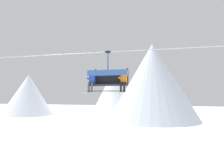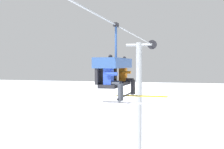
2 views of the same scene
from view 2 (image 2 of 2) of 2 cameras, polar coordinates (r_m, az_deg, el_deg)
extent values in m
cylinder|color=#9EA3A8|center=(17.48, 5.48, -6.82)|extent=(0.36, 0.36, 8.08)
cylinder|color=#9EA3A8|center=(17.32, 5.52, 6.01)|extent=(0.16, 1.60, 0.16)
cylinder|color=black|center=(17.20, 8.16, 6.03)|extent=(0.08, 0.56, 0.56)
cylinder|color=#9EA3A8|center=(8.54, 0.54, 10.19)|extent=(19.69, 0.05, 0.05)
cube|color=#232328|center=(8.62, 0.80, -1.99)|extent=(2.15, 0.48, 0.10)
cube|color=#232328|center=(8.68, -0.99, -0.14)|extent=(2.15, 0.08, 0.45)
cube|color=#335699|center=(8.62, 0.41, 2.33)|extent=(2.19, 0.68, 0.30)
cylinder|color=black|center=(8.58, 2.87, -4.23)|extent=(2.15, 0.04, 0.04)
cylinder|color=#335699|center=(8.63, 0.80, 6.54)|extent=(0.07, 0.07, 0.97)
cube|color=black|center=(8.69, 0.80, 10.05)|extent=(0.28, 0.12, 0.12)
cube|color=#2847B7|center=(7.75, -0.70, -0.14)|extent=(0.32, 0.22, 0.52)
sphere|color=black|center=(7.75, -0.70, 2.51)|extent=(0.22, 0.22, 0.22)
ellipsoid|color=black|center=(7.72, 0.02, 2.52)|extent=(0.17, 0.04, 0.08)
cylinder|color=#3D424C|center=(7.63, 0.34, -1.83)|extent=(0.11, 0.34, 0.11)
cylinder|color=#3D424C|center=(7.80, 0.68, -1.74)|extent=(0.11, 0.34, 0.11)
cylinder|color=#3D424C|center=(7.61, 1.58, -3.65)|extent=(0.11, 0.11, 0.48)
cylinder|color=#3D424C|center=(7.78, 1.89, -3.53)|extent=(0.11, 0.11, 0.48)
cube|color=#B2B2BC|center=(7.58, 3.77, -5.89)|extent=(0.09, 1.70, 0.02)
cube|color=#B2B2BC|center=(7.75, 4.04, -5.71)|extent=(0.09, 1.70, 0.02)
cylinder|color=#2847B7|center=(7.53, 0.00, 0.10)|extent=(0.09, 0.30, 0.09)
cylinder|color=#2847B7|center=(7.93, -0.33, 2.44)|extent=(0.09, 0.09, 0.30)
sphere|color=black|center=(7.93, -0.33, 3.67)|extent=(0.11, 0.11, 0.11)
cube|color=orange|center=(9.46, 2.27, 0.24)|extent=(0.32, 0.22, 0.52)
sphere|color=#284C93|center=(9.46, 2.27, 2.42)|extent=(0.22, 0.22, 0.22)
ellipsoid|color=black|center=(9.43, 2.87, 2.42)|extent=(0.17, 0.04, 0.08)
cylinder|color=black|center=(9.35, 3.16, -1.13)|extent=(0.11, 0.34, 0.11)
cylinder|color=black|center=(9.52, 3.38, -1.08)|extent=(0.11, 0.34, 0.11)
cylinder|color=black|center=(9.33, 4.17, -2.62)|extent=(0.11, 0.11, 0.48)
cylinder|color=black|center=(9.50, 4.38, -2.53)|extent=(0.11, 0.11, 0.48)
cube|color=gold|center=(9.30, 5.97, -4.43)|extent=(0.09, 1.70, 0.02)
cube|color=gold|center=(9.47, 6.15, -4.31)|extent=(0.09, 1.70, 0.02)
cylinder|color=orange|center=(9.24, 2.91, 0.45)|extent=(0.09, 0.30, 0.09)
cylinder|color=orange|center=(9.64, 2.52, 2.35)|extent=(0.09, 0.09, 0.30)
sphere|color=black|center=(9.64, 2.52, 3.36)|extent=(0.11, 0.11, 0.11)
camera|label=1|loc=(14.80, 53.74, -3.18)|focal=35.00mm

